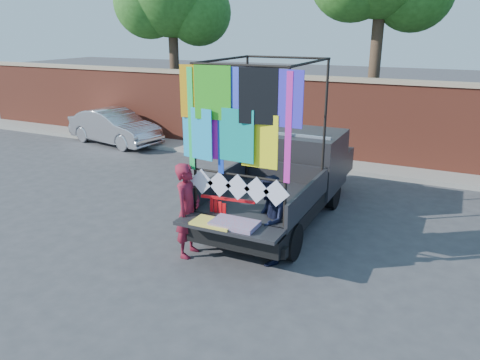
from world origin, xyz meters
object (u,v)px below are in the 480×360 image
at_px(pickup_truck, 291,175).
at_px(woman, 188,210).
at_px(sedan, 115,127).
at_px(man, 269,220).

height_order(pickup_truck, woman, pickup_truck).
bearing_deg(woman, sedan, 44.10).
bearing_deg(woman, man, -79.46).
xyz_separation_m(sedan, woman, (7.01, -6.30, 0.26)).
bearing_deg(sedan, man, -114.33).
distance_m(sedan, woman, 9.43).
height_order(sedan, woman, woman).
height_order(pickup_truck, man, pickup_truck).
bearing_deg(man, sedan, -142.23).
xyz_separation_m(sedan, man, (8.45, -5.93, 0.19)).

